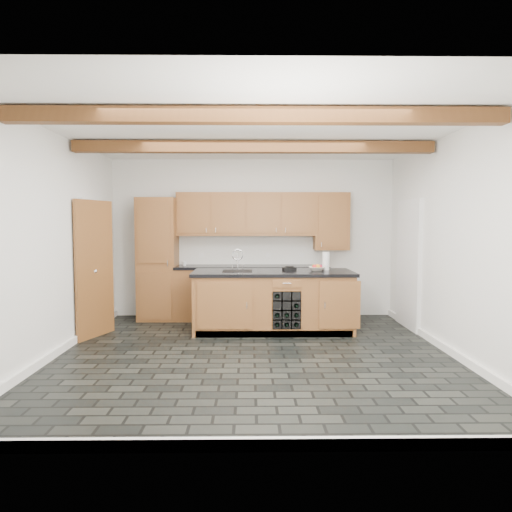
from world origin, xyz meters
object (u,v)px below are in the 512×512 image
Objects in this scene: island at (273,301)px; kitchen_scale at (289,268)px; fruit_bowl at (317,269)px; paper_towel at (326,261)px.

kitchen_scale reaches higher than island.
kitchen_scale is at bearing 28.01° from island.
paper_towel reaches higher than fruit_bowl.
island is at bearing -175.78° from fruit_bowl.
fruit_bowl is (0.42, -0.09, 0.00)m from kitchen_scale.
fruit_bowl is at bearing 4.22° from island.
fruit_bowl is 0.23m from paper_towel.
kitchen_scale is 0.43m from fruit_bowl.
fruit_bowl is (0.68, 0.05, 0.50)m from island.
fruit_bowl is at bearing -144.45° from paper_towel.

